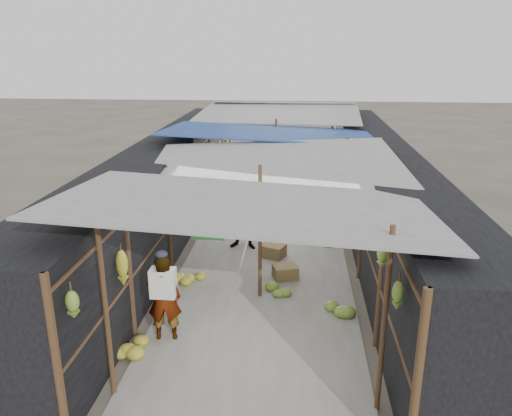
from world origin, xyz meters
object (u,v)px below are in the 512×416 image
(vendor_elderly, at_px, (164,298))
(crate_near, at_px, (273,251))
(black_basin, at_px, (334,220))
(vendor_seated, at_px, (309,222))
(shopper_blue, at_px, (246,216))

(vendor_elderly, bearing_deg, crate_near, -122.53)
(black_basin, xyz_separation_m, vendor_seated, (-0.71, -1.26, 0.38))
(vendor_seated, bearing_deg, black_basin, 118.40)
(black_basin, distance_m, shopper_blue, 3.07)
(crate_near, distance_m, black_basin, 2.90)
(crate_near, height_order, shopper_blue, shopper_blue)
(vendor_seated, bearing_deg, crate_near, -67.00)
(shopper_blue, bearing_deg, black_basin, 48.46)
(vendor_seated, bearing_deg, vendor_elderly, -59.36)
(shopper_blue, distance_m, vendor_seated, 1.71)
(black_basin, bearing_deg, vendor_seated, -119.43)
(crate_near, bearing_deg, vendor_elderly, -91.33)
(black_basin, relative_size, vendor_seated, 0.67)
(crate_near, bearing_deg, black_basin, 80.83)
(vendor_seated, bearing_deg, shopper_blue, -96.19)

